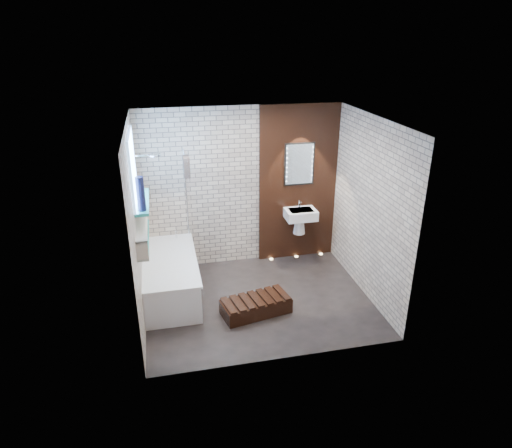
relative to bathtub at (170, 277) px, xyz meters
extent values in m
plane|color=black|center=(1.22, -0.45, -0.29)|extent=(3.20, 3.20, 0.00)
cube|color=#A08E7F|center=(1.22, 0.85, 1.01)|extent=(3.20, 0.04, 2.60)
cube|color=#A08E7F|center=(1.22, -1.75, 1.01)|extent=(3.20, 0.04, 2.60)
cube|color=#A08E7F|center=(-0.38, -0.45, 1.01)|extent=(0.04, 2.60, 2.60)
cube|color=#A08E7F|center=(2.82, -0.45, 1.01)|extent=(0.04, 2.60, 2.60)
plane|color=white|center=(1.22, -0.45, 2.31)|extent=(3.20, 3.20, 0.00)
cube|color=black|center=(2.17, 0.82, 1.01)|extent=(1.30, 0.06, 2.60)
cube|color=#7FADE0|center=(-0.36, -0.10, 1.71)|extent=(0.03, 1.00, 0.90)
cube|color=teal|center=(-0.29, -0.10, 1.24)|extent=(0.18, 1.00, 0.04)
cube|color=teal|center=(-0.31, -0.30, 0.79)|extent=(0.14, 1.30, 0.03)
cube|color=#B2A899|center=(-0.31, -0.30, 1.02)|extent=(0.14, 1.30, 0.03)
cube|color=#B2A899|center=(-0.31, -0.94, 0.91)|extent=(0.14, 0.03, 0.26)
cube|color=#B2A899|center=(-0.31, 0.33, 0.91)|extent=(0.14, 0.03, 0.26)
cube|color=white|center=(0.00, 0.00, -0.02)|extent=(0.75, 1.70, 0.55)
cube|color=white|center=(0.00, 0.00, 0.27)|extent=(0.79, 1.74, 0.03)
cylinder|color=silver|center=(0.15, 0.73, 0.35)|extent=(0.04, 0.04, 0.12)
cube|color=white|center=(0.35, 0.44, 0.99)|extent=(0.01, 0.78, 1.40)
cube|color=black|center=(0.35, 0.34, 1.56)|extent=(0.09, 0.22, 0.29)
cylinder|color=silver|center=(-0.08, 0.50, 1.71)|extent=(0.18, 0.18, 0.02)
cube|color=white|center=(2.17, 0.61, 0.56)|extent=(0.50, 0.36, 0.16)
cone|color=white|center=(2.17, 0.66, 0.34)|extent=(0.20, 0.20, 0.28)
cylinder|color=silver|center=(2.17, 0.71, 0.71)|extent=(0.03, 0.03, 0.14)
cube|color=black|center=(2.17, 0.78, 1.36)|extent=(0.50, 0.02, 0.70)
cube|color=silver|center=(2.17, 0.77, 1.36)|extent=(0.45, 0.01, 0.65)
cube|color=black|center=(1.12, -0.75, -0.19)|extent=(1.00, 0.60, 0.21)
cylinder|color=maroon|center=(-0.31, 0.04, 0.85)|extent=(0.05, 0.05, 0.09)
cylinder|color=#9B5117|center=(-0.31, -0.67, 0.86)|extent=(0.06, 0.06, 0.11)
cylinder|color=maroon|center=(-0.31, -0.69, 0.87)|extent=(0.05, 0.05, 0.11)
cylinder|color=maroon|center=(-0.31, 0.02, 0.88)|extent=(0.05, 0.05, 0.14)
cylinder|color=#121532|center=(-0.28, -0.48, 1.48)|extent=(0.10, 0.10, 0.44)
cylinder|color=#FFD899|center=(1.72, 0.75, -0.29)|extent=(0.06, 0.06, 0.01)
cylinder|color=#FFD899|center=(2.17, 0.75, -0.29)|extent=(0.06, 0.06, 0.01)
cylinder|color=#FFD899|center=(2.62, 0.75, -0.29)|extent=(0.06, 0.06, 0.01)
camera|label=1|loc=(-0.02, -5.96, 3.36)|focal=31.90mm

